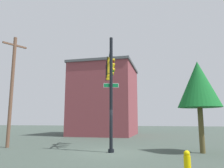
{
  "coord_description": "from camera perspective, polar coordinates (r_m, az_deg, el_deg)",
  "views": [
    {
      "loc": [
        -13.0,
        -3.19,
        1.89
      ],
      "look_at": [
        -0.23,
        -0.11,
        4.06
      ],
      "focal_mm": 35.11,
      "sensor_mm": 36.0,
      "label": 1
    }
  ],
  "objects": [
    {
      "name": "ground_plane",
      "position": [
        13.51,
        -0.25,
        -17.42
      ],
      "size": [
        120.0,
        120.0,
        0.0
      ],
      "primitive_type": "plane",
      "color": "#3B4840"
    },
    {
      "name": "signal_pole_assembly",
      "position": [
        15.27,
        -0.5,
        2.12
      ],
      "size": [
        4.16,
        1.77,
        7.11
      ],
      "color": "black",
      "rests_on": "ground_plane"
    },
    {
      "name": "utility_pole",
      "position": [
        17.49,
        -24.66,
        -0.93
      ],
      "size": [
        1.65,
        0.94,
        8.04
      ],
      "color": "brown",
      "rests_on": "ground_plane"
    },
    {
      "name": "fire_hydrant",
      "position": [
        8.58,
        19.01,
        -18.8
      ],
      "size": [
        0.33,
        0.24,
        0.83
      ],
      "color": "#E6C505",
      "rests_on": "ground_plane"
    },
    {
      "name": "tree_far",
      "position": [
        14.28,
        21.57,
        -0.13
      ],
      "size": [
        2.55,
        2.55,
        5.47
      ],
      "color": "brown",
      "rests_on": "ground_plane"
    },
    {
      "name": "brick_building",
      "position": [
        28.83,
        -1.84,
        -4.12
      ],
      "size": [
        8.52,
        7.83,
        9.04
      ],
      "color": "brown",
      "rests_on": "ground_plane"
    }
  ]
}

